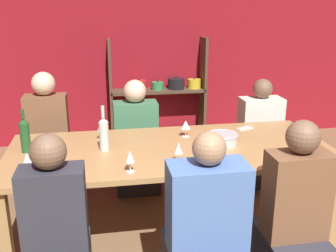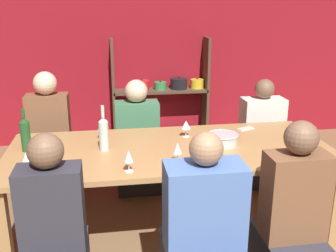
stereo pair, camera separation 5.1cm
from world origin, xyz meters
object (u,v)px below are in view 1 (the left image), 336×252
object	(u,v)px
mixing_bowl	(223,138)
wine_glass_white_b	(101,126)
wine_glass_red_b	(186,125)
wine_glass_white_c	(27,160)
shelf_unit	(160,108)
dining_table	(170,156)
person_far_b	(259,144)
wine_bottle_dark	(104,133)
cell_phone	(244,128)
person_far_a	(136,149)
wine_glass_empty_b	(43,147)
wine_glass_empty_a	(130,157)
wine_glass_red_a	(178,149)
wine_glass_white_a	(54,143)
wine_bottle_green	(25,135)
person_far_c	(50,150)
person_near_a	(292,234)

from	to	relation	value
mixing_bowl	wine_glass_white_b	distance (m)	1.02
wine_glass_red_b	wine_glass_white_c	size ratio (longest dim) A/B	0.90
shelf_unit	wine_glass_white_c	bearing A→B (deg)	-116.76
wine_glass_red_b	wine_glass_white_c	bearing A→B (deg)	-153.74
dining_table	wine_glass_white_c	world-z (taller)	wine_glass_white_c
mixing_bowl	person_far_b	size ratio (longest dim) A/B	0.23
wine_bottle_dark	wine_glass_white_c	world-z (taller)	wine_bottle_dark
cell_phone	person_far_a	bearing A→B (deg)	150.32
mixing_bowl	cell_phone	world-z (taller)	mixing_bowl
wine_glass_empty_b	cell_phone	world-z (taller)	wine_glass_empty_b
wine_glass_empty_a	wine_glass_red_a	xyz separation A→B (m)	(0.36, 0.10, -0.00)
shelf_unit	mixing_bowl	bearing A→B (deg)	-85.20
mixing_bowl	wine_glass_empty_a	distance (m)	0.89
wine_glass_red_a	wine_glass_white_b	bearing A→B (deg)	131.85
dining_table	wine_glass_white_a	size ratio (longest dim) A/B	15.92
wine_glass_white_a	wine_glass_empty_b	world-z (taller)	wine_glass_empty_b
dining_table	wine_glass_red_b	world-z (taller)	wine_glass_red_b
mixing_bowl	wine_glass_red_b	size ratio (longest dim) A/B	1.80
wine_bottle_green	person_far_c	size ratio (longest dim) A/B	0.28
mixing_bowl	person_near_a	size ratio (longest dim) A/B	0.21
wine_glass_empty_a	cell_phone	xyz separation A→B (m)	(1.11, 0.77, -0.10)
wine_bottle_dark	wine_glass_white_b	distance (m)	0.26
wine_glass_white_a	wine_glass_empty_b	bearing A→B (deg)	-115.90
person_near_a	wine_glass_white_c	bearing A→B (deg)	162.60
wine_glass_white_b	wine_glass_empty_b	size ratio (longest dim) A/B	0.91
wine_glass_red_a	wine_bottle_green	bearing A→B (deg)	159.54
wine_glass_empty_a	wine_glass_empty_b	world-z (taller)	wine_glass_empty_b
person_near_a	cell_phone	bearing A→B (deg)	84.61
wine_glass_white_b	cell_phone	distance (m)	1.30
wine_glass_empty_a	wine_glass_white_c	distance (m)	0.68
cell_phone	person_near_a	world-z (taller)	person_near_a
wine_glass_empty_a	wine_glass_white_a	bearing A→B (deg)	144.88
wine_glass_white_a	wine_glass_empty_a	size ratio (longest dim) A/B	1.03
wine_glass_white_a	cell_phone	bearing A→B (deg)	13.52
shelf_unit	person_far_b	distance (m)	1.59
person_far_a	dining_table	bearing A→B (deg)	102.15
wine_glass_white_a	wine_glass_white_b	xyz separation A→B (m)	(0.35, 0.32, 0.01)
shelf_unit	wine_glass_empty_b	world-z (taller)	shelf_unit
wine_glass_white_c	wine_glass_red_a	bearing A→B (deg)	1.98
shelf_unit	wine_glass_white_a	world-z (taller)	shelf_unit
wine_glass_white_a	person_far_c	xyz separation A→B (m)	(-0.17, 0.94, -0.40)
shelf_unit	cell_phone	world-z (taller)	shelf_unit
person_far_a	wine_bottle_green	bearing A→B (deg)	41.05
wine_glass_white_c	person_far_b	distance (m)	2.52
wine_glass_white_b	wine_glass_white_c	bearing A→B (deg)	-127.59
wine_glass_empty_b	wine_glass_red_b	bearing A→B (deg)	19.83
wine_glass_white_b	wine_glass_white_c	xyz separation A→B (m)	(-0.49, -0.64, -0.00)
wine_glass_empty_a	wine_glass_red_b	world-z (taller)	wine_glass_empty_a
person_far_a	person_far_b	bearing A→B (deg)	178.07
wine_glass_white_c	person_far_c	size ratio (longest dim) A/B	0.13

